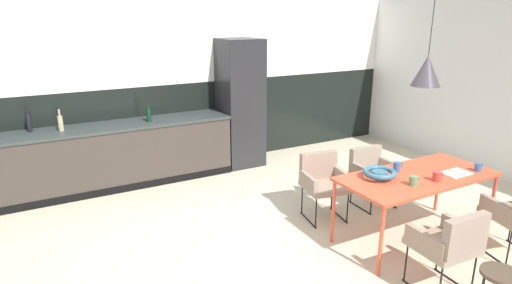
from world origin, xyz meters
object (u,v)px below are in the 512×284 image
Objects in this scene: dining_table at (417,179)px; mug_short_terracotta at (478,167)px; armchair_corner_seat at (451,240)px; mug_dark_espresso at (397,167)px; bottle_wine_green at (149,115)px; pendant_lamp_over_table_near at (427,71)px; armchair_near_window at (372,169)px; mug_tall_blue at (414,181)px; bottle_vinegar_dark at (29,122)px; fruit_bowl at (380,173)px; armchair_by_stool at (323,177)px; open_book at (456,173)px; bottle_oil_tall at (61,123)px; refrigerator_column at (240,103)px; mug_glass_clear at (437,176)px; side_stool at (500,278)px.

mug_short_terracotta is at bearing -18.41° from dining_table.
armchair_corner_seat is (-0.48, -0.81, -0.18)m from dining_table.
bottle_wine_green is (-1.89, 2.78, 0.20)m from mug_dark_espresso.
armchair_corner_seat is 0.84× the size of pendant_lamp_over_table_near.
armchair_near_window is 5.63× the size of mug_tall_blue.
mug_short_terracotta reaches higher than armchair_near_window.
mug_short_terracotta is at bearing -50.19° from bottle_wine_green.
bottle_vinegar_dark reaches higher than armchair_near_window.
armchair_by_stool is at bearing 98.46° from fruit_bowl.
armchair_by_stool is at bearing 1.46° from armchair_near_window.
dining_table is 0.33m from mug_tall_blue.
open_book is 4.75m from bottle_oil_tall.
mug_tall_blue is at bearing -140.69° from pendant_lamp_over_table_near.
refrigerator_column is 2.52× the size of armchair_corner_seat.
refrigerator_column is at bearing -2.54° from bottle_vinegar_dark.
dining_table is (0.54, -3.04, -0.30)m from refrigerator_column.
bottle_oil_tall reaches higher than dining_table.
armchair_near_window is at bearing 80.55° from mug_glass_clear.
fruit_bowl is 1.37× the size of bottle_wine_green.
pendant_lamp_over_table_near reaches higher than side_stool.
refrigerator_column is at bearing 100.29° from pendant_lamp_over_table_near.
mug_tall_blue is at bearing 79.03° from side_stool.
armchair_by_stool is 1.65m from mug_short_terracotta.
armchair_corner_seat is 1.70× the size of side_stool.
mug_short_terracotta is at bearing -40.63° from bottle_oil_tall.
armchair_near_window is 2.46× the size of open_book.
refrigerator_column reaches higher than bottle_vinegar_dark.
refrigerator_column is 6.75× the size of open_book.
bottle_oil_tall is 4.40m from pendant_lamp_over_table_near.
mug_short_terracotta is 0.35× the size of bottle_vinegar_dark.
mug_dark_espresso is at bearing 152.09° from mug_short_terracotta.
bottle_vinegar_dark reaches higher than side_stool.
refrigerator_column reaches higher than bottle_oil_tall.
bottle_oil_tall is at bearing 132.93° from fruit_bowl.
open_book is (0.81, -0.28, -0.05)m from fruit_bowl.
armchair_corner_seat is 3.19× the size of bottle_wine_green.
armchair_corner_seat is at bearing -130.52° from mug_glass_clear.
pendant_lamp_over_table_near reaches higher than armchair_corner_seat.
mug_dark_espresso reaches higher than armchair_corner_seat.
bottle_wine_green reaches higher than dining_table.
mug_short_terracotta is 0.46× the size of bottle_wine_green.
mug_tall_blue is 0.98× the size of mug_glass_clear.
fruit_bowl reaches higher than open_book.
open_book is 0.61m from mug_dark_espresso.
dining_table is at bearing -59.75° from mug_dark_espresso.
dining_table is 12.88× the size of mug_glass_clear.
bottle_wine_green reaches higher than mug_glass_clear.
mug_tall_blue is 4.65m from bottle_vinegar_dark.
pendant_lamp_over_table_near is (0.54, -0.86, 1.31)m from armchair_by_stool.
pendant_lamp_over_table_near is at bearing -53.61° from mug_dark_espresso.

